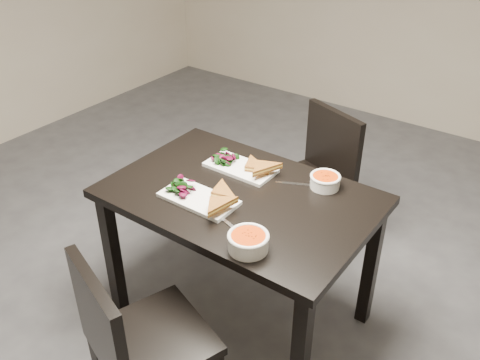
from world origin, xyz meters
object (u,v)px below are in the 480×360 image
(chair_near, at_px, (134,339))
(soup_bowl_far, at_px, (325,180))
(table, at_px, (240,211))
(plate_near, at_px, (199,199))
(soup_bowl_near, at_px, (248,241))
(plate_far, at_px, (240,168))
(chair_far, at_px, (316,173))

(chair_near, height_order, soup_bowl_far, chair_near)
(table, height_order, soup_bowl_far, soup_bowl_far)
(plate_near, relative_size, soup_bowl_far, 2.47)
(table, height_order, plate_near, plate_near)
(plate_near, relative_size, soup_bowl_near, 2.14)
(table, height_order, plate_far, plate_far)
(chair_far, distance_m, soup_bowl_far, 0.65)
(chair_near, relative_size, plate_far, 2.47)
(chair_far, relative_size, soup_bowl_far, 6.00)
(soup_bowl_near, relative_size, plate_far, 0.47)
(chair_far, height_order, soup_bowl_far, chair_far)
(chair_near, relative_size, chair_far, 1.00)
(chair_near, bearing_deg, plate_far, 119.19)
(plate_far, bearing_deg, table, -54.57)
(table, distance_m, chair_near, 0.75)
(chair_near, bearing_deg, soup_bowl_far, 95.20)
(table, xyz_separation_m, chair_far, (-0.00, 0.76, -0.17))
(table, height_order, chair_far, chair_far)
(chair_near, relative_size, soup_bowl_near, 5.21)
(plate_near, bearing_deg, plate_far, 91.85)
(table, bearing_deg, soup_bowl_far, 43.44)
(soup_bowl_near, bearing_deg, soup_bowl_far, 87.34)
(chair_far, bearing_deg, chair_near, -68.24)
(plate_near, height_order, plate_far, same)
(chair_far, xyz_separation_m, plate_far, (-0.12, -0.59, 0.27))
(chair_near, bearing_deg, table, 111.87)
(plate_near, height_order, soup_bowl_near, soup_bowl_near)
(chair_near, distance_m, soup_bowl_near, 0.57)
(chair_far, bearing_deg, plate_far, -81.04)
(plate_near, relative_size, plate_far, 1.02)
(chair_far, bearing_deg, soup_bowl_far, -39.06)
(plate_near, xyz_separation_m, soup_bowl_far, (0.40, 0.43, 0.03))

